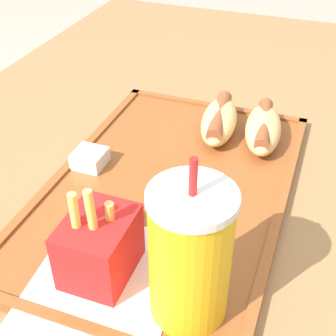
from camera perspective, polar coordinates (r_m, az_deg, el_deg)
name	(u,v)px	position (r m, az deg, el deg)	size (l,w,h in m)	color
food_tray	(168,189)	(0.61, 0.00, -2.60)	(0.47, 0.30, 0.01)	brown
paper_napkin	(105,281)	(0.50, -7.65, -13.44)	(0.18, 0.16, 0.00)	white
soda_cup	(190,256)	(0.42, 2.71, -10.61)	(0.08, 0.08, 0.18)	gold
hot_dog_far	(263,128)	(0.70, 11.54, 4.79)	(0.14, 0.07, 0.04)	#DBB270
hot_dog_near	(219,120)	(0.71, 6.26, 5.84)	(0.14, 0.07, 0.04)	#DBB270
fries_carton	(99,246)	(0.48, -8.40, -9.37)	(0.08, 0.06, 0.12)	red
sauce_cup_mayo	(90,158)	(0.65, -9.51, 1.25)	(0.04, 0.04, 0.02)	silver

